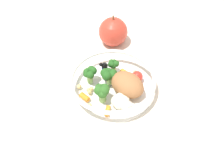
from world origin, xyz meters
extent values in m
plane|color=silver|center=(0.00, 0.00, 0.00)|extent=(2.40, 2.40, 0.00)
cylinder|color=white|center=(0.00, -0.01, 0.00)|extent=(0.19, 0.19, 0.01)
torus|color=white|center=(0.00, -0.01, 0.04)|extent=(0.20, 0.20, 0.01)
ellipsoid|color=#9E663D|center=(0.03, -0.04, 0.03)|extent=(0.09, 0.10, 0.05)
cylinder|color=#7FAD5B|center=(-0.03, -0.04, 0.02)|extent=(0.02, 0.02, 0.02)
sphere|color=#2D6023|center=(-0.03, -0.04, 0.04)|extent=(0.02, 0.02, 0.02)
sphere|color=#2D6023|center=(-0.03, -0.03, 0.04)|extent=(0.02, 0.02, 0.02)
sphere|color=#2D6023|center=(-0.04, -0.03, 0.04)|extent=(0.02, 0.02, 0.02)
sphere|color=#2D6023|center=(-0.04, -0.04, 0.05)|extent=(0.02, 0.02, 0.02)
sphere|color=#2D6023|center=(-0.04, -0.05, 0.04)|extent=(0.02, 0.02, 0.02)
sphere|color=#2D6023|center=(-0.03, -0.04, 0.05)|extent=(0.02, 0.02, 0.02)
cylinder|color=#8EB766|center=(0.02, 0.03, 0.02)|extent=(0.01, 0.01, 0.02)
sphere|color=#23561E|center=(0.03, 0.03, 0.04)|extent=(0.01, 0.01, 0.01)
sphere|color=#23561E|center=(0.03, 0.04, 0.04)|extent=(0.01, 0.01, 0.01)
sphere|color=#23561E|center=(0.02, 0.04, 0.04)|extent=(0.01, 0.01, 0.01)
sphere|color=#23561E|center=(0.02, 0.04, 0.04)|extent=(0.02, 0.02, 0.02)
sphere|color=#23561E|center=(0.02, 0.03, 0.04)|extent=(0.01, 0.01, 0.01)
sphere|color=#23561E|center=(0.02, 0.03, 0.04)|extent=(0.01, 0.01, 0.01)
sphere|color=#23561E|center=(0.03, 0.03, 0.04)|extent=(0.01, 0.01, 0.01)
cylinder|color=#7FAD5B|center=(0.00, 0.01, 0.02)|extent=(0.01, 0.01, 0.02)
sphere|color=#23561E|center=(0.01, 0.01, 0.04)|extent=(0.02, 0.02, 0.02)
sphere|color=#23561E|center=(0.00, 0.01, 0.04)|extent=(0.02, 0.02, 0.02)
sphere|color=#23561E|center=(0.00, 0.01, 0.04)|extent=(0.02, 0.02, 0.02)
sphere|color=#23561E|center=(-0.01, 0.01, 0.04)|extent=(0.02, 0.02, 0.02)
sphere|color=#23561E|center=(-0.01, 0.00, 0.04)|extent=(0.02, 0.02, 0.02)
sphere|color=#23561E|center=(0.00, 0.00, 0.04)|extent=(0.02, 0.02, 0.02)
sphere|color=#23561E|center=(0.01, 0.00, 0.04)|extent=(0.02, 0.02, 0.02)
cylinder|color=#7FAD5B|center=(-0.04, 0.03, 0.02)|extent=(0.01, 0.01, 0.02)
sphere|color=#23561E|center=(-0.03, 0.03, 0.04)|extent=(0.02, 0.02, 0.02)
sphere|color=#23561E|center=(-0.04, 0.03, 0.04)|extent=(0.02, 0.02, 0.02)
sphere|color=#23561E|center=(-0.04, 0.03, 0.04)|extent=(0.01, 0.01, 0.01)
sphere|color=#23561E|center=(-0.05, 0.03, 0.04)|extent=(0.02, 0.02, 0.02)
sphere|color=#23561E|center=(-0.05, 0.03, 0.04)|extent=(0.02, 0.02, 0.02)
sphere|color=#23561E|center=(-0.04, 0.02, 0.04)|extent=(0.02, 0.02, 0.02)
sphere|color=#23561E|center=(-0.04, 0.02, 0.04)|extent=(0.01, 0.01, 0.01)
sphere|color=silver|center=(0.00, -0.07, 0.03)|extent=(0.03, 0.03, 0.03)
sphere|color=silver|center=(0.01, -0.07, 0.02)|extent=(0.03, 0.03, 0.03)
sphere|color=silver|center=(0.00, -0.06, 0.03)|extent=(0.02, 0.02, 0.02)
sphere|color=silver|center=(-0.01, -0.06, 0.02)|extent=(0.03, 0.03, 0.03)
sphere|color=silver|center=(-0.01, -0.07, 0.02)|extent=(0.02, 0.02, 0.02)
sphere|color=silver|center=(0.00, -0.08, 0.02)|extent=(0.02, 0.02, 0.02)
sphere|color=silver|center=(0.01, -0.08, 0.02)|extent=(0.02, 0.02, 0.02)
cube|color=yellow|center=(0.00, 0.04, 0.01)|extent=(0.02, 0.02, 0.00)
cylinder|color=#1933B2|center=(0.00, 0.04, 0.02)|extent=(0.02, 0.02, 0.02)
sphere|color=black|center=(0.00, 0.04, 0.04)|extent=(0.02, 0.02, 0.02)
sphere|color=black|center=(-0.01, 0.04, 0.04)|extent=(0.01, 0.01, 0.01)
sphere|color=black|center=(0.00, 0.03, 0.04)|extent=(0.01, 0.01, 0.01)
cylinder|color=orange|center=(0.05, 0.01, 0.01)|extent=(0.03, 0.04, 0.01)
cylinder|color=orange|center=(-0.04, -0.07, 0.01)|extent=(0.02, 0.03, 0.01)
cylinder|color=orange|center=(-0.07, -0.02, 0.01)|extent=(0.02, 0.03, 0.01)
sphere|color=red|center=(0.06, -0.01, 0.02)|extent=(0.03, 0.03, 0.03)
sphere|color=#D1B775|center=(0.05, 0.00, 0.01)|extent=(0.01, 0.01, 0.01)
sphere|color=tan|center=(-0.06, 0.00, 0.01)|extent=(0.01, 0.01, 0.01)
sphere|color=tan|center=(-0.07, -0.04, 0.01)|extent=(0.01, 0.01, 0.01)
sphere|color=tan|center=(-0.06, -0.01, 0.01)|extent=(0.01, 0.01, 0.01)
sphere|color=#D1B775|center=(0.07, 0.01, 0.01)|extent=(0.01, 0.01, 0.01)
sphere|color=tan|center=(-0.07, 0.02, 0.01)|extent=(0.01, 0.01, 0.01)
sphere|color=tan|center=(-0.05, 0.00, 0.01)|extent=(0.01, 0.01, 0.01)
sphere|color=#BC3828|center=(0.07, 0.15, 0.04)|extent=(0.08, 0.08, 0.08)
cylinder|color=brown|center=(0.07, 0.15, 0.08)|extent=(0.00, 0.00, 0.01)
camera|label=1|loc=(-0.18, -0.43, 0.53)|focal=46.63mm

